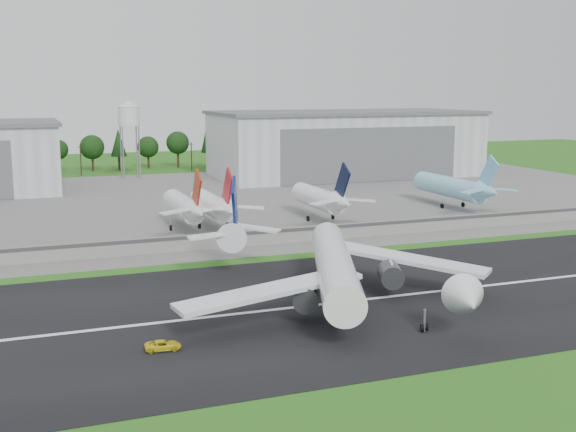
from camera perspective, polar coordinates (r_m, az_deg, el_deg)
name	(u,v)px	position (r m, az deg, el deg)	size (l,w,h in m)	color
ground	(356,323)	(107.15, 5.43, -8.41)	(600.00, 600.00, 0.00)	#235A15
runway	(329,304)	(115.76, 3.25, -6.94)	(320.00, 60.00, 0.10)	black
runway_centerline	(329,303)	(115.74, 3.25, -6.91)	(220.00, 1.00, 0.02)	white
apron	(181,203)	(218.53, -8.47, 1.06)	(320.00, 150.00, 0.10)	slate
blast_fence	(245,239)	(156.23, -3.42, -1.79)	(240.00, 0.61, 3.50)	gray
hangar_east	(345,143)	(283.58, 4.51, 5.74)	(102.00, 47.00, 25.20)	silver
water_tower	(129,113)	(279.19, -12.48, 7.92)	(8.40, 8.40, 29.40)	#99999E
utility_poles	(138,174)	(296.55, -11.76, 3.30)	(230.00, 3.00, 12.00)	black
treeline	(132,170)	(311.29, -12.19, 3.60)	(320.00, 16.00, 22.00)	black
main_airliner	(336,274)	(114.50, 3.85, -4.62)	(53.62, 57.38, 18.17)	white
ground_vehicle	(163,345)	(97.13, -9.85, -10.03)	(2.19, 4.74, 1.32)	yellow
parked_jet_red_a	(186,207)	(173.95, -8.07, 0.72)	(7.36, 31.29, 16.41)	white
parked_jet_red_b	(215,205)	(175.59, -5.81, 0.85)	(7.36, 31.29, 16.40)	white
parked_jet_navy	(323,199)	(184.84, 2.78, 1.38)	(7.36, 31.29, 16.49)	white
parked_jet_skyblue	(456,187)	(209.83, 13.15, 2.21)	(7.36, 37.29, 16.71)	#88CEEC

